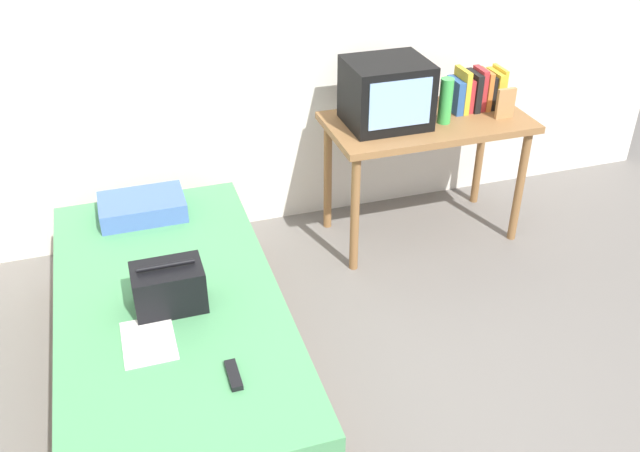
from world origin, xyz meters
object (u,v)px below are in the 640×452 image
object	(u,v)px
pillow	(142,207)
remote_dark	(234,375)
handbag	(169,287)
book_row	(476,91)
picture_frame	(506,103)
water_bottle	(446,101)
bed	(174,339)
remote_silver	(139,279)
tv	(386,93)
desk	(426,135)
magazine	(149,341)

from	to	relation	value
pillow	remote_dark	world-z (taller)	pillow
handbag	remote_dark	size ratio (longest dim) A/B	1.92
book_row	picture_frame	world-z (taller)	book_row
handbag	water_bottle	bearing A→B (deg)	25.60
pillow	remote_dark	bearing A→B (deg)	-81.01
bed	remote_silver	world-z (taller)	remote_silver
pillow	water_bottle	bearing A→B (deg)	-0.32
bed	water_bottle	distance (m)	1.95
tv	handbag	bearing A→B (deg)	-146.56
tv	remote_silver	xyz separation A→B (m)	(-1.46, -0.66, -0.47)
desk	book_row	world-z (taller)	book_row
remote_silver	handbag	bearing A→B (deg)	-62.42
pillow	remote_dark	size ratio (longest dim) A/B	2.80
bed	tv	size ratio (longest dim) A/B	4.55
magazine	remote_silver	world-z (taller)	remote_silver
desk	pillow	world-z (taller)	desk
desk	remote_silver	bearing A→B (deg)	-159.53
picture_frame	book_row	bearing A→B (deg)	118.65
pillow	desk	bearing A→B (deg)	2.06
desk	remote_dark	world-z (taller)	desk
tv	magazine	bearing A→B (deg)	-143.29
water_bottle	pillow	size ratio (longest dim) A/B	0.59
magazine	remote_dark	distance (m)	0.42
pillow	magazine	xyz separation A→B (m)	(-0.08, -1.01, -0.05)
remote_dark	picture_frame	bearing A→B (deg)	34.24
picture_frame	magazine	bearing A→B (deg)	-155.93
tv	pillow	world-z (taller)	tv
desk	picture_frame	xyz separation A→B (m)	(0.42, -0.11, 0.19)
tv	book_row	xyz separation A→B (m)	(0.58, 0.04, -0.07)
remote_silver	book_row	bearing A→B (deg)	18.95
desk	book_row	size ratio (longest dim) A/B	3.72
tv	pillow	distance (m)	1.45
picture_frame	remote_silver	size ratio (longest dim) A/B	1.22
book_row	pillow	world-z (taller)	book_row
handbag	magazine	distance (m)	0.25
water_bottle	remote_dark	bearing A→B (deg)	-138.89
tv	magazine	distance (m)	1.89
book_row	remote_silver	size ratio (longest dim) A/B	2.16
magazine	remote_silver	size ratio (longest dim) A/B	2.01
picture_frame	pillow	distance (m)	2.09
tv	water_bottle	world-z (taller)	tv
water_bottle	book_row	world-z (taller)	water_bottle
handbag	pillow	bearing A→B (deg)	92.77
pillow	remote_silver	distance (m)	0.59
pillow	handbag	size ratio (longest dim) A/B	1.45
picture_frame	remote_dark	distance (m)	2.27
picture_frame	remote_dark	bearing A→B (deg)	-145.76
pillow	handbag	world-z (taller)	handbag
desk	remote_dark	size ratio (longest dim) A/B	7.44
bed	pillow	xyz separation A→B (m)	(-0.03, 0.75, 0.28)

